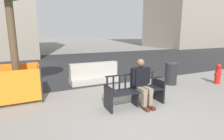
{
  "coord_description": "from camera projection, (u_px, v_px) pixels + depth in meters",
  "views": [
    {
      "loc": [
        -2.36,
        -3.43,
        1.98
      ],
      "look_at": [
        0.25,
        2.0,
        0.75
      ],
      "focal_mm": 28.0,
      "sensor_mm": 36.0,
      "label": 1
    }
  ],
  "objects": [
    {
      "name": "ground_plane",
      "position": [
        137.0,
        114.0,
        4.42
      ],
      "size": [
        200.0,
        200.0,
        0.0
      ],
      "primitive_type": "plane",
      "color": "gray"
    },
    {
      "name": "construction_fence",
      "position": [
        17.0,
        82.0,
        5.36
      ],
      "size": [
        1.33,
        1.33,
        1.12
      ],
      "color": "#2D2D33",
      "rests_on": "ground"
    },
    {
      "name": "jersey_barrier_centre",
      "position": [
        94.0,
        75.0,
        7.26
      ],
      "size": [
        2.0,
        0.69,
        0.84
      ],
      "color": "#ADA89E",
      "rests_on": "ground"
    },
    {
      "name": "seated_person",
      "position": [
        142.0,
        81.0,
        4.87
      ],
      "size": [
        0.58,
        0.73,
        1.31
      ],
      "color": "black",
      "rests_on": "ground"
    },
    {
      "name": "street_asphalt",
      "position": [
        67.0,
        63.0,
        12.11
      ],
      "size": [
        120.0,
        12.0,
        0.01
      ],
      "primitive_type": "cube",
      "color": "#28282B",
      "rests_on": "ground"
    },
    {
      "name": "trash_bin",
      "position": [
        171.0,
        73.0,
        7.0
      ],
      "size": [
        0.49,
        0.49,
        0.88
      ],
      "color": "#232326",
      "rests_on": "ground"
    },
    {
      "name": "street_bench",
      "position": [
        135.0,
        92.0,
        4.91
      ],
      "size": [
        1.7,
        0.57,
        0.88
      ],
      "color": "black",
      "rests_on": "ground"
    },
    {
      "name": "fire_hydrant",
      "position": [
        218.0,
        74.0,
        7.09
      ],
      "size": [
        0.4,
        0.22,
        0.82
      ],
      "color": "red",
      "rests_on": "ground"
    }
  ]
}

